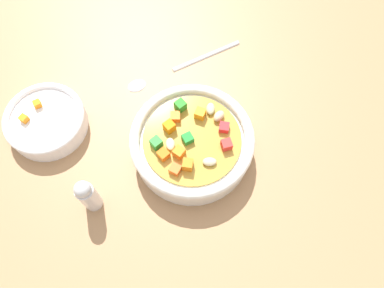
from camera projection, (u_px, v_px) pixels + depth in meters
ground_plane at (192, 152)px, 60.19cm from camera, size 140.00×140.00×2.00cm
soup_bowl_main at (192, 143)px, 56.78cm from camera, size 18.42×18.42×5.85cm
spoon at (177, 67)px, 65.05cm from camera, size 21.35×4.72×0.80cm
side_bowl_small at (46, 121)px, 59.27cm from camera, size 12.51×12.51×3.84cm
pepper_shaker at (88, 195)px, 52.29cm from camera, size 2.61×2.61×7.85cm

